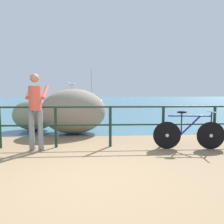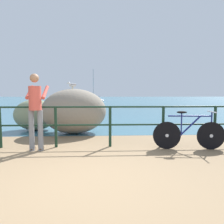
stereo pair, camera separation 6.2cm
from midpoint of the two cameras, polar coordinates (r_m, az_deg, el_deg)
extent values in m
cube|color=#846B4C|center=(23.07, -3.87, 1.59)|extent=(120.00, 120.00, 0.10)
cube|color=#38667A|center=(51.48, -3.27, 3.54)|extent=(120.00, 90.00, 0.01)
cylinder|color=black|center=(5.74, -28.16, -3.72)|extent=(0.07, 0.07, 1.02)
cylinder|color=black|center=(5.31, -14.89, -3.96)|extent=(0.07, 0.07, 1.02)
cylinder|color=black|center=(5.19, -0.18, -3.99)|extent=(0.07, 0.07, 1.02)
cylinder|color=black|center=(5.42, 14.20, -3.76)|extent=(0.07, 0.07, 1.02)
cylinder|color=black|center=(5.95, 26.70, -3.37)|extent=(0.07, 0.07, 1.02)
cylinder|color=black|center=(5.15, -7.68, 1.38)|extent=(9.42, 0.04, 0.04)
cylinder|color=black|center=(5.20, -7.62, -3.57)|extent=(9.42, 0.04, 0.04)
cylinder|color=black|center=(5.17, 15.19, -6.23)|extent=(0.66, 0.09, 0.66)
cylinder|color=#B7BCC6|center=(5.17, 15.19, -6.23)|extent=(0.08, 0.06, 0.08)
cylinder|color=black|center=(5.49, 25.88, -5.90)|extent=(0.66, 0.09, 0.66)
cylinder|color=#B7BCC6|center=(5.49, 25.88, -5.90)|extent=(0.08, 0.06, 0.08)
cylinder|color=navy|center=(5.24, 20.86, -1.03)|extent=(0.99, 0.12, 0.04)
cylinder|color=navy|center=(5.28, 21.05, -3.57)|extent=(0.50, 0.08, 0.50)
cylinder|color=navy|center=(5.21, 18.89, -3.28)|extent=(0.03, 0.03, 0.53)
ellipsoid|color=black|center=(5.18, 18.98, -0.05)|extent=(0.25, 0.12, 0.06)
cylinder|color=navy|center=(5.45, 26.00, -2.95)|extent=(0.03, 0.03, 0.57)
cylinder|color=#B7BCC6|center=(5.42, 26.11, 0.03)|extent=(0.07, 0.48, 0.03)
cylinder|color=slate|center=(5.15, -20.94, -4.79)|extent=(0.12, 0.12, 0.95)
ellipsoid|color=#513319|center=(5.29, -20.61, -9.33)|extent=(0.11, 0.26, 0.08)
cylinder|color=slate|center=(5.10, -18.76, -4.82)|extent=(0.12, 0.12, 0.95)
ellipsoid|color=#513319|center=(5.24, -18.47, -9.40)|extent=(0.11, 0.26, 0.08)
cylinder|color=#CC4C3F|center=(5.05, -20.11, 3.61)|extent=(0.28, 0.28, 0.55)
sphere|color=#9E7051|center=(5.06, -20.26, 8.76)|extent=(0.20, 0.20, 0.20)
cylinder|color=#CC4C3F|center=(5.33, -21.38, 5.10)|extent=(0.10, 0.52, 0.34)
cylinder|color=#CC4C3F|center=(5.24, -17.58, 5.22)|extent=(0.10, 0.52, 0.34)
ellipsoid|color=gray|center=(7.03, -10.17, 0.22)|extent=(2.15, 1.57, 1.49)
ellipsoid|color=gray|center=(8.03, -20.18, -0.75)|extent=(1.54, 1.01, 1.12)
cylinder|color=gold|center=(7.08, -10.66, 6.52)|extent=(0.01, 0.01, 0.06)
cylinder|color=gold|center=(7.13, -10.53, 6.51)|extent=(0.01, 0.01, 0.06)
ellipsoid|color=white|center=(7.11, -10.61, 7.28)|extent=(0.28, 0.17, 0.13)
ellipsoid|color=#9E9EA3|center=(7.10, -10.46, 7.53)|extent=(0.26, 0.18, 0.06)
sphere|color=white|center=(7.16, -11.52, 7.81)|extent=(0.08, 0.08, 0.08)
cone|color=gold|center=(7.18, -11.89, 7.76)|extent=(0.05, 0.04, 0.02)
ellipsoid|color=white|center=(30.68, -4.84, 3.19)|extent=(3.77, 4.25, 0.70)
cube|color=silver|center=(30.43, -4.51, 4.18)|extent=(1.44, 1.51, 0.36)
cylinder|color=#B2B2B7|center=(30.86, -5.10, 7.75)|extent=(0.10, 0.10, 4.20)
camera|label=1|loc=(0.03, -89.68, 0.03)|focal=33.21mm
camera|label=2|loc=(0.03, 90.32, -0.03)|focal=33.21mm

